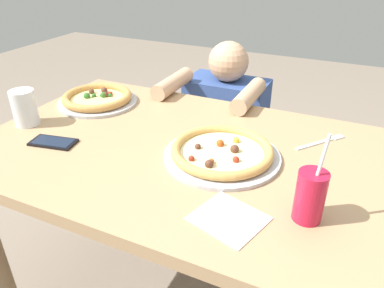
% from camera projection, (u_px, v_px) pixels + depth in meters
% --- Properties ---
extents(dining_table, '(1.28, 0.87, 0.75)m').
position_uv_depth(dining_table, '(174.00, 173.00, 1.26)').
color(dining_table, tan).
rests_on(dining_table, ground).
extents(pizza_near, '(0.36, 0.36, 0.04)m').
position_uv_depth(pizza_near, '(222.00, 152.00, 1.12)').
color(pizza_near, '#B7B7BC').
rests_on(pizza_near, dining_table).
extents(pizza_far, '(0.32, 0.32, 0.04)m').
position_uv_depth(pizza_far, '(98.00, 98.00, 1.51)').
color(pizza_far, '#B7B7BC').
rests_on(pizza_far, dining_table).
extents(drink_cup_colored, '(0.07, 0.07, 0.23)m').
position_uv_depth(drink_cup_colored, '(310.00, 196.00, 0.85)').
color(drink_cup_colored, red).
rests_on(drink_cup_colored, dining_table).
extents(water_cup_clear, '(0.09, 0.09, 0.13)m').
position_uv_depth(water_cup_clear, '(25.00, 107.00, 1.31)').
color(water_cup_clear, silver).
rests_on(water_cup_clear, dining_table).
extents(paper_napkin, '(0.20, 0.18, 0.00)m').
position_uv_depth(paper_napkin, '(229.00, 218.00, 0.88)').
color(paper_napkin, white).
rests_on(paper_napkin, dining_table).
extents(fork, '(0.14, 0.17, 0.00)m').
position_uv_depth(fork, '(322.00, 142.00, 1.22)').
color(fork, silver).
rests_on(fork, dining_table).
extents(cell_phone, '(0.16, 0.10, 0.01)m').
position_uv_depth(cell_phone, '(53.00, 142.00, 1.21)').
color(cell_phone, black).
rests_on(cell_phone, dining_table).
extents(diner_seated, '(0.42, 0.53, 0.94)m').
position_uv_depth(diner_seated, '(224.00, 142.00, 1.91)').
color(diner_seated, '#333847').
rests_on(diner_seated, ground).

